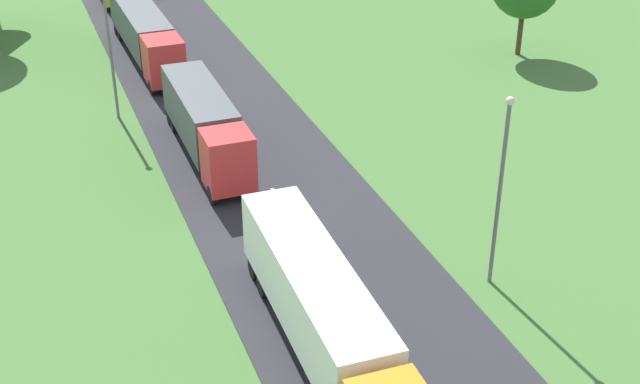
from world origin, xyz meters
TOP-DOWN VIEW (x-y plane):
  - truck_second at (-2.31, 31.73)m, footprint 2.81×14.88m
  - truck_third at (-2.20, 50.53)m, footprint 2.55×11.79m
  - truck_fourth at (-2.41, 67.47)m, footprint 2.73×14.76m
  - lamppost_second at (6.43, 34.16)m, footprint 0.36×0.36m
  - lamppost_third at (-6.06, 57.94)m, footprint 0.36×0.36m

SIDE VIEW (x-z plane):
  - truck_fourth at x=-2.41m, z-range 0.36..3.82m
  - truck_third at x=-2.20m, z-range 0.35..3.93m
  - truck_second at x=-2.31m, z-range 0.35..4.06m
  - lamppost_second at x=6.43m, z-range 0.48..9.29m
  - lamppost_third at x=-6.06m, z-range 0.49..9.68m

